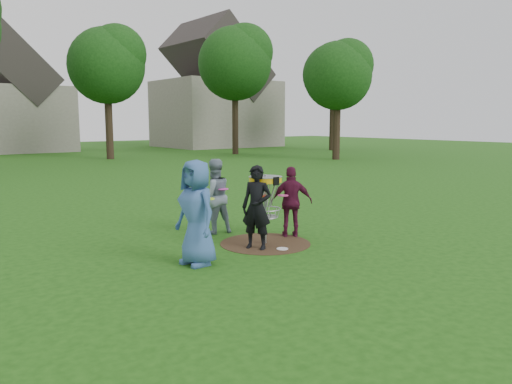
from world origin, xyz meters
TOP-DOWN VIEW (x-y plane):
  - ground at (0.00, 0.00)m, footprint 100.00×100.00m
  - dirt_patch at (0.00, 0.00)m, footprint 1.80×1.80m
  - player_blue at (-1.82, -0.41)m, footprint 0.65×0.92m
  - player_black at (-0.38, -0.21)m, footprint 0.62×0.70m
  - player_grey at (-0.28, 1.41)m, footprint 0.87×0.73m
  - player_maroon at (0.81, 0.13)m, footprint 0.91×0.80m
  - disc_on_grass at (-0.03, -0.56)m, footprint 0.22×0.22m
  - disc_golf_basket at (0.00, -0.00)m, footprint 0.66×0.67m
  - held_discs at (-0.34, 0.20)m, footprint 2.30×1.71m
  - tree_row at (0.44, 20.67)m, footprint 51.20×17.42m
  - house_row at (4.78, 33.07)m, footprint 44.50×10.65m

SIDE VIEW (x-z plane):
  - ground at x=0.00m, z-range 0.00..0.00m
  - dirt_patch at x=0.00m, z-range 0.00..0.01m
  - disc_on_grass at x=-0.03m, z-range 0.00..0.02m
  - player_maroon at x=0.81m, z-range 0.00..1.48m
  - player_black at x=-0.38m, z-range 0.00..1.60m
  - player_grey at x=-0.28m, z-range 0.00..1.61m
  - player_blue at x=-1.82m, z-range 0.00..1.78m
  - held_discs at x=-0.34m, z-range 0.89..1.09m
  - disc_golf_basket at x=0.00m, z-range 0.33..1.71m
  - house_row at x=4.78m, z-range -1.67..9.95m
  - tree_row at x=0.44m, z-range 1.26..11.16m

